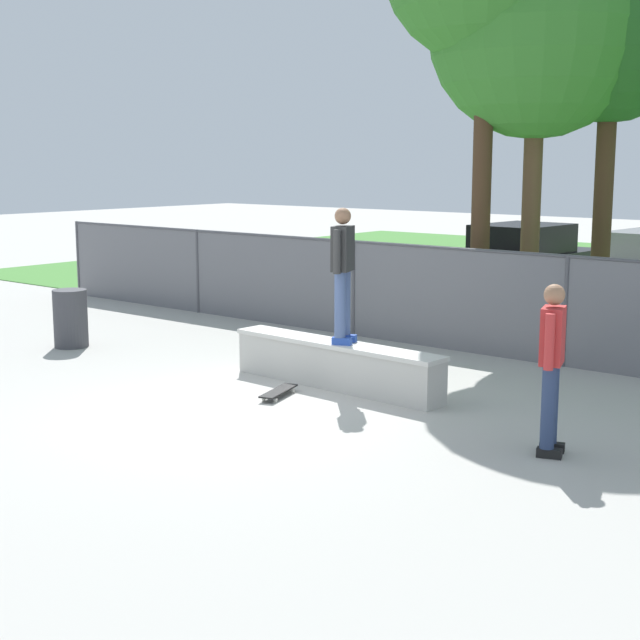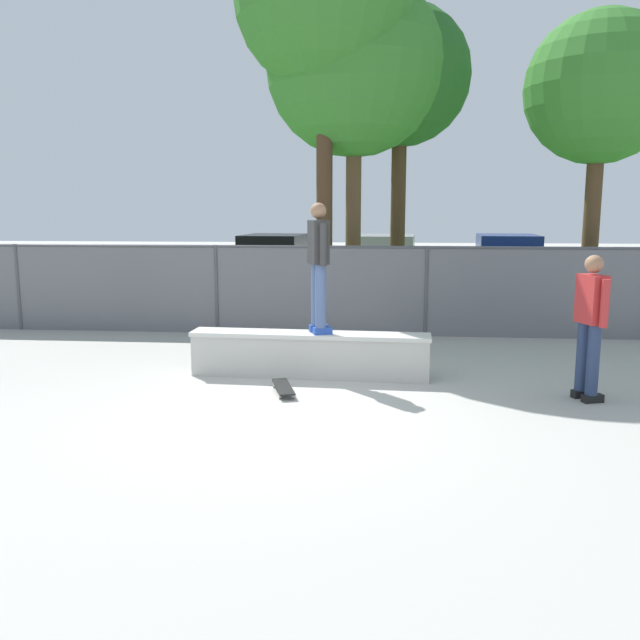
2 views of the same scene
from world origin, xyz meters
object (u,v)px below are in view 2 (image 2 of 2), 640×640
object	(u,v)px
skateboarder	(319,262)
car_blue	(506,264)
tree_near_right	(355,67)
car_white	(384,265)
tree_mid	(401,78)
skateboard	(283,387)
tree_far	(600,90)
bystander	(590,321)
concrete_ledge	(310,354)
car_black	(275,264)

from	to	relation	value
skateboarder	car_blue	xyz separation A→B (m)	(4.41, 9.82, -0.81)
tree_near_right	car_blue	xyz separation A→B (m)	(4.12, 4.99, -4.35)
car_white	tree_mid	bearing A→B (deg)	-86.16
skateboard	tree_mid	bearing A→B (deg)	75.91
skateboarder	tree_far	size ratio (longest dim) A/B	0.30
bystander	skateboarder	bearing A→B (deg)	165.87
concrete_ledge	skateboarder	xyz separation A→B (m)	(0.13, -0.02, 1.32)
skateboard	car_blue	world-z (taller)	car_blue
concrete_ledge	car_white	xyz separation A→B (m)	(1.11, 9.25, 0.52)
tree_near_right	skateboard	bearing A→B (deg)	-96.72
tree_far	car_blue	xyz separation A→B (m)	(-0.64, 5.22, -3.79)
car_white	bystander	size ratio (longest dim) A/B	2.37
tree_far	car_white	distance (m)	7.26
tree_mid	skateboard	bearing A→B (deg)	-104.09
skateboarder	tree_mid	xyz separation A→B (m)	(1.24, 5.58, 3.47)
car_blue	bystander	xyz separation A→B (m)	(-0.96, -10.68, 0.17)
tree_far	car_black	distance (m)	9.39
skateboarder	tree_far	xyz separation A→B (m)	(5.05, 4.60, 2.99)
tree_mid	concrete_ledge	bearing A→B (deg)	-103.76
tree_near_right	car_white	distance (m)	6.26
tree_far	car_black	size ratio (longest dim) A/B	1.42
car_black	concrete_ledge	bearing A→B (deg)	-78.05
skateboarder	tree_mid	world-z (taller)	tree_mid
concrete_ledge	bystander	bearing A→B (deg)	-13.91
skateboarder	concrete_ledge	bearing A→B (deg)	172.06
tree_near_right	tree_far	distance (m)	4.80
tree_far	tree_near_right	bearing A→B (deg)	177.21
skateboarder	bystander	size ratio (longest dim) A/B	1.00
car_black	bystander	xyz separation A→B (m)	(5.55, -10.22, 0.17)
tree_near_right	car_white	xyz separation A→B (m)	(0.70, 4.44, -4.35)
tree_far	car_white	xyz separation A→B (m)	(-4.06, 4.68, -3.79)
tree_near_right	tree_mid	world-z (taller)	tree_near_right
tree_near_right	tree_mid	distance (m)	1.21
skateboarder	bystander	world-z (taller)	skateboarder
tree_far	bystander	bearing A→B (deg)	-106.39
skateboard	bystander	distance (m)	3.94
concrete_ledge	car_white	distance (m)	9.34
car_black	car_white	world-z (taller)	same
skateboarder	tree_far	bearing A→B (deg)	42.30
concrete_ledge	tree_mid	world-z (taller)	tree_mid
bystander	car_black	bearing A→B (deg)	118.49
concrete_ledge	skateboard	size ratio (longest dim) A/B	4.16
car_black	bystander	world-z (taller)	bystander
skateboard	tree_far	bearing A→B (deg)	45.16
car_white	car_blue	bearing A→B (deg)	9.07
concrete_ledge	skateboard	xyz separation A→B (m)	(-0.26, -0.89, -0.25)
skateboarder	skateboard	size ratio (longest dim) A/B	2.21
skateboarder	bystander	bearing A→B (deg)	-14.13
car_blue	bystander	bearing A→B (deg)	-95.16
skateboarder	tree_mid	distance (m)	6.68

